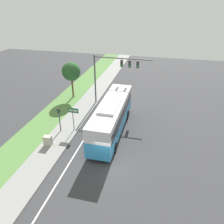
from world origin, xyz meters
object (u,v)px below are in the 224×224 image
object	(u,v)px
bus	(112,115)
utility_cabinet	(48,141)
pedestrian_signal	(59,116)
street_sign	(73,115)
signal_gantry	(114,70)

from	to	relation	value
bus	utility_cabinet	world-z (taller)	bus
pedestrian_signal	utility_cabinet	world-z (taller)	pedestrian_signal
pedestrian_signal	utility_cabinet	size ratio (longest dim) A/B	2.80
pedestrian_signal	bus	bearing A→B (deg)	13.21
street_sign	utility_cabinet	world-z (taller)	street_sign
pedestrian_signal	street_sign	xyz separation A→B (m)	(1.46, 0.51, 0.08)
utility_cabinet	street_sign	bearing A→B (deg)	64.82
pedestrian_signal	street_sign	size ratio (longest dim) A/B	0.98
signal_gantry	utility_cabinet	size ratio (longest dim) A/B	7.36
bus	signal_gantry	xyz separation A→B (m)	(-1.40, 6.74, 2.95)
pedestrian_signal	utility_cabinet	xyz separation A→B (m)	(-0.07, -2.74, -1.33)
street_sign	bus	bearing A→B (deg)	11.00
pedestrian_signal	street_sign	world-z (taller)	street_sign
street_sign	pedestrian_signal	bearing A→B (deg)	-160.76
signal_gantry	pedestrian_signal	bearing A→B (deg)	-117.41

